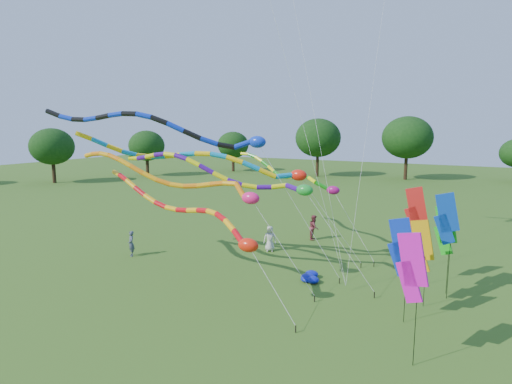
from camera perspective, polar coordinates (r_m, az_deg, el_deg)
The scene contains 18 objects.
ground at distance 19.59m, azimuth 0.99°, elevation -15.64°, with size 160.00×160.00×0.00m, color #2B5416.
tree_ring at distance 16.19m, azimuth -11.79°, elevation -1.10°, with size 120.26×123.15×9.68m.
tube_kite_red at distance 22.05m, azimuth -8.70°, elevation -2.78°, with size 14.07×4.43×5.94m.
tube_kite_orange at distance 22.97m, azimuth -9.68°, elevation 1.63°, with size 14.49×1.31×7.19m.
tube_kite_purple at distance 22.45m, azimuth -3.42°, elevation 2.29°, with size 14.21×1.63×7.25m.
tube_kite_blue at distance 23.15m, azimuth -11.13°, elevation 8.20°, with size 15.75×4.68×9.58m.
tube_kite_cyan at distance 24.67m, azimuth -5.89°, elevation 4.11°, with size 15.42×6.23×8.30m.
tube_kite_green at distance 29.38m, azimuth 5.35°, elevation 2.11°, with size 11.55×4.93×6.57m.
banner_pole_red at distance 22.82m, azimuth 20.53°, elevation -2.42°, with size 1.16×0.27×5.15m.
banner_pole_magenta_a at distance 15.41m, azimuth 20.02°, elevation -9.50°, with size 1.14×0.39×4.68m.
banner_pole_green at distance 22.57m, azimuth 23.91°, elevation -4.69°, with size 1.12×0.45×4.39m.
banner_pole_blue_b at distance 21.66m, azimuth 24.05°, elevation -3.30°, with size 1.15×0.33×5.11m.
banner_pole_orange at distance 20.67m, azimuth 21.18°, elevation -6.78°, with size 1.15×0.36×4.02m.
banner_pole_blue_a at distance 18.58m, azimuth 18.82°, elevation -6.97°, with size 1.16×0.15×4.47m.
blue_nylon_heap at distance 23.43m, azimuth 7.55°, elevation -10.95°, with size 1.32×1.34×0.47m.
person_a at distance 27.98m, azimuth 1.86°, elevation -6.22°, with size 0.82×0.53×1.67m, color beige.
person_b at distance 28.06m, azimuth -16.30°, elevation -6.62°, with size 0.58×0.38×1.59m, color #40465A.
person_c at distance 30.99m, azimuth 7.74°, elevation -4.69°, with size 0.87×0.68×1.79m, color maroon.
Camera 1 is at (8.22, -15.81, 8.14)m, focal length 30.00 mm.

